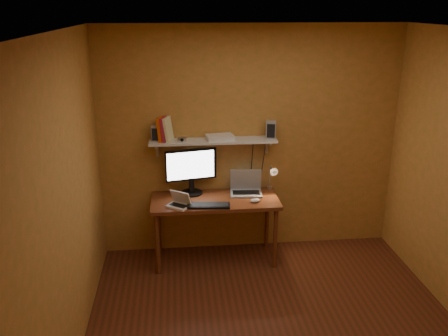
{
  "coord_description": "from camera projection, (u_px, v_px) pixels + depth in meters",
  "views": [
    {
      "loc": [
        -0.83,
        -3.53,
        2.78
      ],
      "look_at": [
        -0.34,
        1.18,
        1.14
      ],
      "focal_mm": 38.0,
      "sensor_mm": 36.0,
      "label": 1
    }
  ],
  "objects": [
    {
      "name": "monitor",
      "position": [
        191.0,
        169.0,
        5.28
      ],
      "size": [
        0.57,
        0.29,
        0.52
      ],
      "rotation": [
        0.0,
        0.0,
        0.2
      ],
      "color": "black",
      "rests_on": "desk"
    },
    {
      "name": "mouse",
      "position": [
        255.0,
        200.0,
        5.13
      ],
      "size": [
        0.12,
        0.09,
        0.04
      ],
      "primitive_type": "ellipsoid",
      "rotation": [
        0.0,
        0.0,
        0.2
      ],
      "color": "silver",
      "rests_on": "desk"
    },
    {
      "name": "desk_lamp",
      "position": [
        272.0,
        175.0,
        5.33
      ],
      "size": [
        0.09,
        0.23,
        0.38
      ],
      "color": "silver",
      "rests_on": "desk"
    },
    {
      "name": "speaker_left",
      "position": [
        157.0,
        133.0,
        5.12
      ],
      "size": [
        0.12,
        0.12,
        0.17
      ],
      "primitive_type": "cube",
      "rotation": [
        0.0,
        0.0,
        -0.23
      ],
      "color": "gray",
      "rests_on": "wall_shelf"
    },
    {
      "name": "netbook",
      "position": [
        179.0,
        202.0,
        5.02
      ],
      "size": [
        0.28,
        0.27,
        0.17
      ],
      "rotation": [
        0.0,
        0.0,
        -0.63
      ],
      "color": "silver",
      "rests_on": "desk"
    },
    {
      "name": "laptop",
      "position": [
        246.0,
        187.0,
        5.37
      ],
      "size": [
        0.37,
        0.29,
        0.27
      ],
      "rotation": [
        0.0,
        0.0,
        -0.1
      ],
      "color": "gray",
      "rests_on": "desk"
    },
    {
      "name": "room",
      "position": [
        280.0,
        195.0,
        3.88
      ],
      "size": [
        3.44,
        3.24,
        2.64
      ],
      "color": "#5C2717",
      "rests_on": "ground"
    },
    {
      "name": "books",
      "position": [
        165.0,
        129.0,
        5.11
      ],
      "size": [
        0.19,
        0.19,
        0.26
      ],
      "color": "#D14406",
      "rests_on": "wall_shelf"
    },
    {
      "name": "shelf_camera",
      "position": [
        181.0,
        139.0,
        5.1
      ],
      "size": [
        0.1,
        0.06,
        0.06
      ],
      "color": "silver",
      "rests_on": "wall_shelf"
    },
    {
      "name": "speaker_right",
      "position": [
        271.0,
        130.0,
        5.23
      ],
      "size": [
        0.13,
        0.13,
        0.19
      ],
      "primitive_type": "cube",
      "rotation": [
        0.0,
        0.0,
        -0.17
      ],
      "color": "gray",
      "rests_on": "wall_shelf"
    },
    {
      "name": "router",
      "position": [
        220.0,
        137.0,
        5.2
      ],
      "size": [
        0.32,
        0.24,
        0.05
      ],
      "primitive_type": "cube",
      "rotation": [
        0.0,
        0.0,
        0.15
      ],
      "color": "silver",
      "rests_on": "wall_shelf"
    },
    {
      "name": "desk",
      "position": [
        215.0,
        206.0,
        5.25
      ],
      "size": [
        1.4,
        0.6,
        0.75
      ],
      "color": "brown",
      "rests_on": "ground"
    },
    {
      "name": "keyboard",
      "position": [
        208.0,
        205.0,
        5.02
      ],
      "size": [
        0.47,
        0.2,
        0.02
      ],
      "primitive_type": "cube",
      "rotation": [
        0.0,
        0.0,
        -0.11
      ],
      "color": "black",
      "rests_on": "desk"
    },
    {
      "name": "wall_shelf",
      "position": [
        213.0,
        141.0,
        5.2
      ],
      "size": [
        1.4,
        0.25,
        0.21
      ],
      "color": "silver",
      "rests_on": "room"
    }
  ]
}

